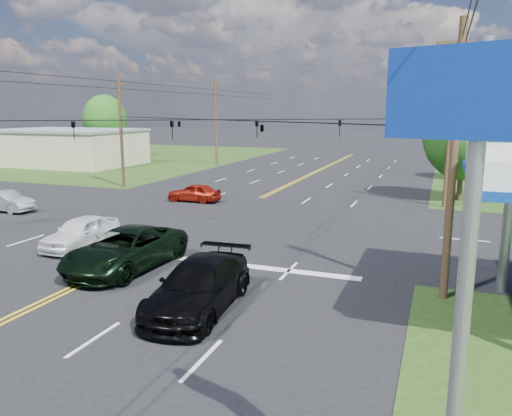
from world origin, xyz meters
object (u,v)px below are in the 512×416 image
at_px(pole_right_far, 448,124).
at_px(tree_far_l, 105,120).
at_px(pole_left_far, 216,122).
at_px(retail_nw, 68,148).
at_px(polesign_se, 474,183).
at_px(pole_ne, 449,135).
at_px(tree_right_a, 464,134).
at_px(suv_black, 199,286).
at_px(pickup_white, 81,232).
at_px(pole_se, 453,160).
at_px(pole_nw, 121,130).
at_px(sedan_silver, 6,201).
at_px(tree_right_b, 488,136).
at_px(pickup_dkgreen, 126,249).

xyz_separation_m(pole_right_far, tree_far_l, (-45.00, 4.00, 0.03)).
height_order(pole_left_far, tree_far_l, pole_left_far).
xyz_separation_m(retail_nw, polesign_se, (43.00, -42.69, 3.72)).
distance_m(pole_ne, tree_right_a, 3.16).
relative_size(pole_right_far, polesign_se, 1.36).
bearing_deg(polesign_se, tree_far_l, 130.50).
xyz_separation_m(suv_black, pickup_white, (-8.84, 4.88, -0.06)).
distance_m(pole_se, pole_nw, 31.62).
xyz_separation_m(sedan_silver, polesign_se, (27.02, -18.13, 5.05)).
distance_m(pole_right_far, tree_right_b, 5.40).
xyz_separation_m(pole_left_far, pickup_dkgreen, (13.50, -38.06, -4.32)).
bearing_deg(polesign_se, pole_ne, 90.00).
bearing_deg(suv_black, pole_right_far, 75.38).
height_order(pole_ne, pole_left_far, pole_left_far).
xyz_separation_m(suv_black, sedan_silver, (-19.36, 10.32, -0.15)).
bearing_deg(pole_se, pole_nw, 145.30).
bearing_deg(tree_right_a, pole_ne, -108.43).
bearing_deg(suv_black, pole_se, 22.84).
bearing_deg(pole_se, tree_right_a, 87.27).
relative_size(pole_se, polesign_se, 1.29).
relative_size(retail_nw, tree_right_b, 2.26).
bearing_deg(retail_nw, tree_right_a, -12.80).
bearing_deg(suv_black, tree_far_l, 125.75).
bearing_deg(pole_se, pole_ne, 90.00).
distance_m(pole_nw, sedan_silver, 12.35).
height_order(pole_ne, pickup_dkgreen, pole_ne).
bearing_deg(suv_black, tree_right_a, 66.80).
relative_size(pole_right_far, pickup_dkgreen, 1.64).
height_order(pole_right_far, polesign_se, pole_right_far).
bearing_deg(sedan_silver, pickup_white, -112.80).
height_order(pole_se, pickup_dkgreen, pole_se).
distance_m(pole_nw, tree_far_l, 29.83).
bearing_deg(pole_right_far, retail_nw, -172.06).
height_order(pole_se, pole_nw, same).
distance_m(pickup_dkgreen, suv_black, 5.60).
bearing_deg(suv_black, pole_left_far, 110.16).
bearing_deg(pole_nw, tree_far_l, 129.56).
height_order(retail_nw, pole_right_far, pole_right_far).
height_order(pole_nw, pole_right_far, pole_right_far).
height_order(tree_right_a, polesign_se, tree_right_a).
bearing_deg(pickup_dkgreen, tree_far_l, 130.40).
relative_size(retail_nw, pickup_dkgreen, 2.63).
xyz_separation_m(tree_right_b, pickup_dkgreen, (-16.00, -34.06, -3.37)).
relative_size(retail_nw, suv_black, 2.83).
distance_m(pole_left_far, tree_right_b, 29.79).
bearing_deg(pole_right_far, tree_far_l, 174.92).
distance_m(pickup_white, sedan_silver, 11.84).
bearing_deg(pickup_white, retail_nw, 131.70).
bearing_deg(sedan_silver, pole_se, -98.84).
relative_size(pole_right_far, tree_right_b, 1.41).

